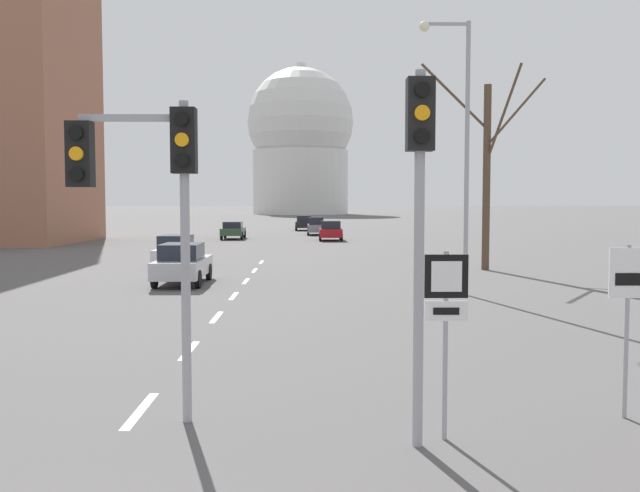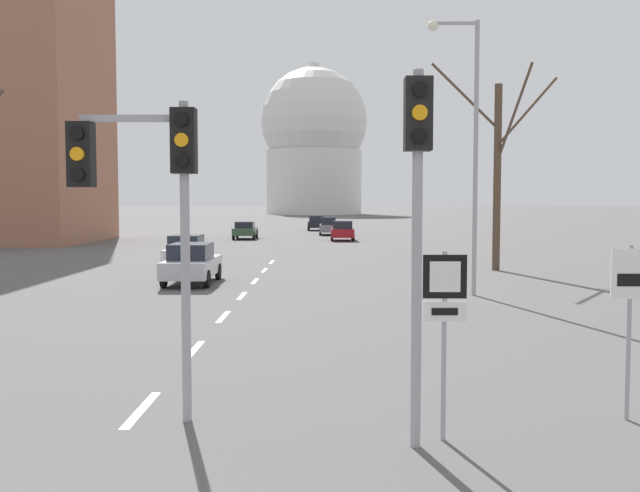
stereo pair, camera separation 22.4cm
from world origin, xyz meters
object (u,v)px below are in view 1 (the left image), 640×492
sedan_near_right (183,263)px  traffic_signal_near_right (420,186)px  street_lamp_right (459,133)px  sedan_far_left (233,230)px  sedan_distant_centre (176,251)px  sedan_far_right (331,231)px  speed_limit_sign (628,301)px  route_sign_post (446,311)px  traffic_signal_centre_tall (148,181)px  sedan_mid_centre (304,223)px  sedan_near_left (316,226)px

sedan_near_right → traffic_signal_near_right: bearing=-70.7°
street_lamp_right → sedan_near_right: size_ratio=2.11×
traffic_signal_near_right → sedan_near_right: 20.00m
sedan_far_left → sedan_distant_centre: (-0.01, -25.40, 0.02)m
sedan_far_right → speed_limit_sign: bearing=-86.1°
route_sign_post → speed_limit_sign: (2.94, 0.94, 0.00)m
route_sign_post → sedan_far_left: 51.73m
sedan_far_right → traffic_signal_near_right: bearing=-90.1°
traffic_signal_centre_tall → street_lamp_right: bearing=62.2°
traffic_signal_near_right → sedan_mid_centre: (-2.27, 68.66, -2.69)m
traffic_signal_centre_tall → route_sign_post: traffic_signal_centre_tall is taller
sedan_far_right → street_lamp_right: bearing=-83.9°
sedan_near_left → sedan_far_left: sedan_near_left is taller
traffic_signal_centre_tall → speed_limit_sign: 7.43m
street_lamp_right → sedan_near_left: bearing=96.2°
traffic_signal_near_right → sedan_mid_centre: size_ratio=1.25×
sedan_near_left → sedan_far_left: (-7.12, -7.41, -0.06)m
sedan_mid_centre → sedan_far_left: sedan_mid_centre is taller
speed_limit_sign → sedan_mid_centre: bearing=94.8°
sedan_near_right → sedan_mid_centre: bearing=85.1°
street_lamp_right → sedan_far_left: bearing=108.2°
sedan_near_right → traffic_signal_centre_tall: bearing=-81.2°
sedan_near_right → sedan_distant_centre: sedan_near_right is taller
sedan_near_left → sedan_distant_centre: size_ratio=1.12×
sedan_near_left → street_lamp_right: bearing=-83.8°
sedan_near_left → sedan_near_right: (-5.53, -39.97, -0.01)m
sedan_far_left → sedan_far_right: 8.56m
street_lamp_right → sedan_distant_centre: 16.57m
traffic_signal_near_right → sedan_far_left: bearing=99.0°
route_sign_post → sedan_near_left: bearing=91.4°
sedan_distant_centre → sedan_far_left: bearing=90.0°
sedan_mid_centre → sedan_far_left: (-5.88, -17.40, -0.04)m
sedan_mid_centre → speed_limit_sign: bearing=-85.2°
street_lamp_right → sedan_mid_centre: bearing=96.4°
street_lamp_right → sedan_near_right: bearing=161.9°
street_lamp_right → sedan_far_right: 34.20m
sedan_near_right → street_lamp_right: bearing=-18.1°
traffic_signal_centre_tall → sedan_near_right: 18.03m
traffic_signal_near_right → street_lamp_right: street_lamp_right is taller
sedan_mid_centre → traffic_signal_near_right: bearing=-88.1°
traffic_signal_near_right → street_lamp_right: (3.69, 15.35, 2.15)m
traffic_signal_near_right → street_lamp_right: 15.93m
sedan_near_left → sedan_far_left: bearing=-133.8°
sedan_mid_centre → sedan_near_right: bearing=-94.9°
route_sign_post → sedan_near_left: 58.44m
sedan_far_right → sedan_distant_centre: (-8.27, -23.15, -0.00)m
traffic_signal_near_right → sedan_mid_centre: bearing=91.9°
speed_limit_sign → street_lamp_right: street_lamp_right is taller
speed_limit_sign → sedan_far_right: size_ratio=0.69×
traffic_signal_centre_tall → sedan_mid_centre: size_ratio=1.18×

